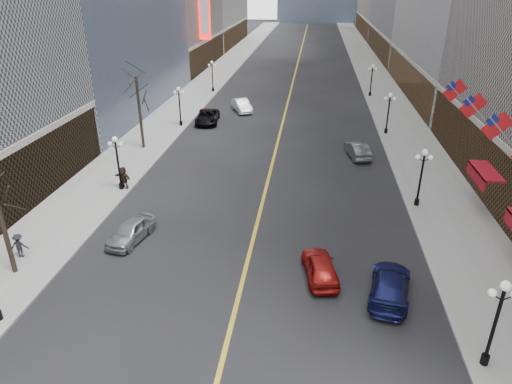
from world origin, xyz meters
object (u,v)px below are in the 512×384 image
(streetlamp_west_3, at_px, (212,73))
(car_sb_mid, at_px, (320,267))
(streetlamp_west_1, at_px, (117,158))
(streetlamp_west_2, at_px, (179,102))
(car_nb_far, at_px, (207,117))
(streetlamp_east_2, at_px, (389,109))
(streetlamp_east_3, at_px, (372,77))
(streetlamp_east_1, at_px, (422,172))
(car_nb_near, at_px, (131,231))
(car_sb_near, at_px, (390,285))
(car_sb_far, at_px, (357,150))
(car_nb_mid, at_px, (242,105))
(streetlamp_east_0, at_px, (497,315))

(streetlamp_west_3, height_order, car_sb_mid, streetlamp_west_3)
(streetlamp_west_1, bearing_deg, streetlamp_west_2, 90.00)
(car_nb_far, bearing_deg, streetlamp_west_3, 93.95)
(streetlamp_east_2, height_order, streetlamp_west_2, same)
(car_sb_mid, bearing_deg, streetlamp_west_1, -42.49)
(streetlamp_east_3, distance_m, streetlamp_west_2, 29.68)
(streetlamp_east_1, xyz_separation_m, car_nb_far, (-20.80, 19.84, -2.14))
(car_nb_near, bearing_deg, streetlamp_west_2, 110.31)
(streetlamp_east_1, bearing_deg, streetlamp_west_3, 123.25)
(streetlamp_west_3, relative_size, car_sb_near, 0.89)
(car_sb_far, bearing_deg, streetlamp_east_2, -128.17)
(car_nb_far, xyz_separation_m, car_sb_near, (17.22, -31.23, -0.03))
(streetlamp_east_2, xyz_separation_m, streetlamp_west_2, (-23.60, 0.00, 0.00))
(streetlamp_west_1, bearing_deg, car_nb_mid, 76.57)
(streetlamp_east_1, distance_m, streetlamp_east_3, 36.00)
(streetlamp_west_1, height_order, car_sb_mid, streetlamp_west_1)
(car_nb_near, distance_m, car_sb_far, 24.00)
(streetlamp_east_2, bearing_deg, car_sb_mid, -104.68)
(streetlamp_west_1, xyz_separation_m, car_sb_near, (20.02, -11.40, -2.17))
(streetlamp_east_0, relative_size, streetlamp_east_1, 1.00)
(streetlamp_west_2, bearing_deg, streetlamp_west_1, -90.00)
(car_sb_mid, bearing_deg, streetlamp_west_2, -70.57)
(streetlamp_east_1, distance_m, streetlamp_west_2, 29.68)
(streetlamp_east_0, xyz_separation_m, car_nb_mid, (-17.50, 41.55, -2.11))
(streetlamp_west_2, distance_m, car_sb_mid, 32.53)
(streetlamp_west_1, relative_size, car_sb_far, 1.01)
(car_sb_mid, bearing_deg, car_sb_far, -110.65)
(streetlamp_east_3, distance_m, car_sb_far, 26.04)
(streetlamp_east_3, bearing_deg, car_nb_mid, -149.16)
(streetlamp_east_0, bearing_deg, car_nb_near, 156.75)
(streetlamp_west_1, distance_m, streetlamp_west_3, 36.00)
(streetlamp_east_0, bearing_deg, car_sb_mid, 141.36)
(streetlamp_east_2, distance_m, car_nb_far, 20.99)
(streetlamp_east_1, xyz_separation_m, car_sb_mid, (-7.37, -10.11, -2.18))
(streetlamp_east_2, xyz_separation_m, streetlamp_west_3, (-23.60, 18.00, 0.00))
(car_sb_far, bearing_deg, car_sb_mid, 67.72)
(streetlamp_east_1, relative_size, streetlamp_west_3, 1.00)
(streetlamp_west_2, relative_size, car_nb_far, 0.82)
(streetlamp_west_2, bearing_deg, streetlamp_west_3, 90.00)
(streetlamp_east_0, relative_size, car_nb_mid, 0.94)
(streetlamp_east_2, xyz_separation_m, car_sb_near, (-3.58, -29.40, -2.17))
(streetlamp_east_3, xyz_separation_m, streetlamp_west_2, (-23.60, -18.00, 0.00))
(streetlamp_east_1, relative_size, streetlamp_west_2, 1.00)
(streetlamp_east_3, relative_size, car_nb_near, 1.06)
(streetlamp_east_1, bearing_deg, car_sb_mid, -126.08)
(streetlamp_east_3, height_order, car_nb_near, streetlamp_east_3)
(streetlamp_east_3, height_order, streetlamp_west_2, same)
(streetlamp_east_0, xyz_separation_m, streetlamp_east_3, (0.00, 52.00, 0.00))
(streetlamp_east_0, bearing_deg, streetlamp_west_3, 114.41)
(streetlamp_east_1, height_order, car_nb_far, streetlamp_east_1)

